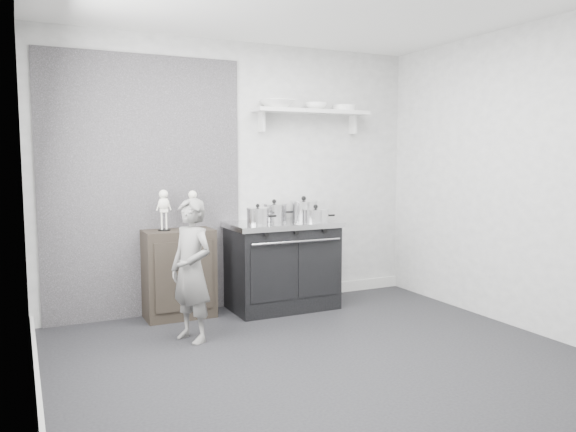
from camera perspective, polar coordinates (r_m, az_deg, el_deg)
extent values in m
plane|color=black|center=(4.43, 3.47, -14.33)|extent=(4.00, 4.00, 0.00)
cube|color=#9D9D9B|center=(5.80, -5.17, 4.10)|extent=(4.00, 0.02, 2.70)
cube|color=#9D9D9B|center=(2.74, 22.35, 1.58)|extent=(4.00, 0.02, 2.70)
cube|color=#9D9D9B|center=(3.63, -25.15, 2.43)|extent=(0.02, 3.60, 2.70)
cube|color=#9D9D9B|center=(5.43, 22.36, 3.54)|extent=(0.02, 3.60, 2.70)
cube|color=black|center=(5.53, -14.39, 2.81)|extent=(1.90, 0.02, 2.50)
cube|color=silver|center=(6.37, 3.52, -7.44)|extent=(2.00, 0.03, 0.12)
cube|color=silver|center=(3.92, -23.96, -16.74)|extent=(0.03, 3.60, 0.12)
cube|color=silver|center=(6.03, 2.47, 10.56)|extent=(1.30, 0.26, 0.04)
cube|color=silver|center=(5.84, -2.69, 9.53)|extent=(0.03, 0.12, 0.20)
cube|color=silver|center=(6.35, 6.60, 9.21)|extent=(0.03, 0.12, 0.20)
cube|color=black|center=(5.75, -0.64, -5.25)|extent=(1.05, 0.63, 0.84)
cube|color=silver|center=(5.68, -0.64, -0.84)|extent=(1.11, 0.67, 0.05)
cube|color=black|center=(5.36, -1.65, -5.84)|extent=(0.44, 0.02, 0.54)
cube|color=black|center=(5.58, 3.09, -5.38)|extent=(0.44, 0.02, 0.54)
cylinder|color=silver|center=(5.39, 0.92, -2.62)|extent=(0.94, 0.02, 0.02)
cylinder|color=black|center=(5.26, -2.22, -1.91)|extent=(0.04, 0.03, 0.04)
cylinder|color=black|center=(5.39, 0.85, -1.71)|extent=(0.04, 0.03, 0.04)
cylinder|color=black|center=(5.54, 3.76, -1.52)|extent=(0.04, 0.03, 0.04)
cube|color=black|center=(5.52, -11.04, -5.76)|extent=(0.65, 0.38, 0.85)
imported|color=slate|center=(4.76, -9.78, -5.45)|extent=(0.45, 0.52, 1.20)
cylinder|color=silver|center=(5.45, -3.09, -0.08)|extent=(0.21, 0.21, 0.15)
cylinder|color=silver|center=(5.44, -3.09, 0.77)|extent=(0.22, 0.22, 0.02)
sphere|color=black|center=(5.44, -3.10, 1.05)|extent=(0.04, 0.04, 0.04)
cylinder|color=black|center=(5.50, -1.69, -0.01)|extent=(0.10, 0.02, 0.02)
cylinder|color=silver|center=(5.79, -1.41, 0.34)|extent=(0.25, 0.25, 0.16)
cylinder|color=silver|center=(5.78, -1.41, 1.19)|extent=(0.26, 0.26, 0.02)
sphere|color=black|center=(5.78, -1.41, 1.49)|extent=(0.05, 0.05, 0.05)
cylinder|color=black|center=(5.86, 0.07, 0.41)|extent=(0.10, 0.02, 0.02)
cylinder|color=silver|center=(5.90, 1.60, 0.54)|extent=(0.28, 0.28, 0.18)
cylinder|color=silver|center=(5.89, 1.61, 1.48)|extent=(0.29, 0.29, 0.02)
sphere|color=black|center=(5.89, 1.61, 1.80)|extent=(0.05, 0.05, 0.05)
cylinder|color=black|center=(5.99, 3.15, 0.62)|extent=(0.10, 0.02, 0.02)
cylinder|color=silver|center=(5.67, 2.82, -0.01)|extent=(0.26, 0.26, 0.11)
cylinder|color=silver|center=(5.66, 2.82, 0.64)|extent=(0.27, 0.27, 0.02)
sphere|color=black|center=(5.66, 2.82, 0.95)|extent=(0.05, 0.05, 0.05)
cylinder|color=black|center=(5.75, 4.31, 0.06)|extent=(0.10, 0.02, 0.02)
imported|color=white|center=(5.85, -1.13, 11.31)|extent=(0.34, 0.34, 0.08)
imported|color=white|center=(6.05, 2.87, 11.08)|extent=(0.23, 0.23, 0.07)
cylinder|color=white|center=(6.23, 5.74, 10.85)|extent=(0.25, 0.25, 0.06)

